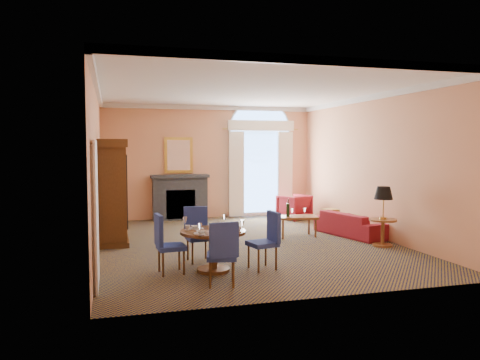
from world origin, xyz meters
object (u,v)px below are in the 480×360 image
object	(u,v)px
armchair	(294,207)
side_table	(383,208)
coffee_table	(296,217)
dining_table	(213,240)
armoire	(112,194)
sofa	(351,224)

from	to	relation	value
armchair	side_table	xyz separation A→B (m)	(0.39, -3.83, 0.43)
armchair	side_table	distance (m)	3.88
coffee_table	side_table	distance (m)	1.97
dining_table	armchair	distance (m)	5.89
armoire	dining_table	size ratio (longest dim) A/B	2.04
armchair	side_table	bearing A→B (deg)	72.40
sofa	coffee_table	size ratio (longest dim) A/B	1.83
dining_table	armchair	world-z (taller)	dining_table
armoire	coffee_table	distance (m)	4.05
armchair	dining_table	bearing A→B (deg)	31.66
sofa	dining_table	bearing A→B (deg)	106.24
armchair	sofa	bearing A→B (deg)	74.00
coffee_table	side_table	size ratio (longest dim) A/B	0.83
sofa	armoire	bearing A→B (deg)	69.88
armoire	armchair	world-z (taller)	armoire
coffee_table	sofa	bearing A→B (deg)	0.98
sofa	coffee_table	bearing A→B (deg)	66.78
sofa	armchair	world-z (taller)	armchair
sofa	coffee_table	xyz separation A→B (m)	(-1.28, 0.20, 0.17)
armchair	coffee_table	distance (m)	2.60
armoire	coffee_table	size ratio (longest dim) A/B	2.19
dining_table	sofa	xyz separation A→B (m)	(3.71, 2.20, -0.24)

